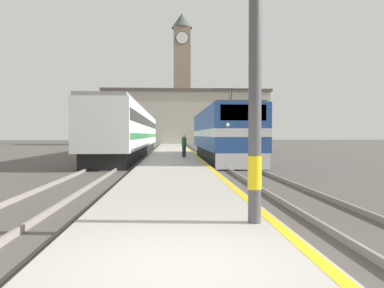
{
  "coord_description": "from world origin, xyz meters",
  "views": [
    {
      "loc": [
        -0.13,
        -4.48,
        1.83
      ],
      "look_at": [
        1.16,
        18.42,
        1.27
      ],
      "focal_mm": 35.0,
      "sensor_mm": 36.0,
      "label": 1
    }
  ],
  "objects_px": {
    "passenger_train": "(132,132)",
    "clock_tower": "(182,75)",
    "catenary_mast": "(261,4)",
    "locomotive_train": "(221,134)",
    "person_on_platform": "(184,145)"
  },
  "relations": [
    {
      "from": "catenary_mast",
      "to": "locomotive_train",
      "type": "bearing_deg",
      "value": 84.26
    },
    {
      "from": "passenger_train",
      "to": "clock_tower",
      "type": "relative_size",
      "value": 1.08
    },
    {
      "from": "locomotive_train",
      "to": "catenary_mast",
      "type": "distance_m",
      "value": 20.24
    },
    {
      "from": "clock_tower",
      "to": "catenary_mast",
      "type": "bearing_deg",
      "value": -90.62
    },
    {
      "from": "locomotive_train",
      "to": "clock_tower",
      "type": "bearing_deg",
      "value": 91.21
    },
    {
      "from": "passenger_train",
      "to": "person_on_platform",
      "type": "height_order",
      "value": "passenger_train"
    },
    {
      "from": "catenary_mast",
      "to": "clock_tower",
      "type": "relative_size",
      "value": 0.27
    },
    {
      "from": "person_on_platform",
      "to": "locomotive_train",
      "type": "bearing_deg",
      "value": 9.52
    },
    {
      "from": "passenger_train",
      "to": "person_on_platform",
      "type": "bearing_deg",
      "value": -59.84
    },
    {
      "from": "catenary_mast",
      "to": "person_on_platform",
      "type": "relative_size",
      "value": 4.85
    },
    {
      "from": "passenger_train",
      "to": "locomotive_train",
      "type": "bearing_deg",
      "value": -45.03
    },
    {
      "from": "locomotive_train",
      "to": "person_on_platform",
      "type": "bearing_deg",
      "value": -170.48
    },
    {
      "from": "locomotive_train",
      "to": "clock_tower",
      "type": "xyz_separation_m",
      "value": [
        -1.18,
        56.27,
        13.22
      ]
    },
    {
      "from": "locomotive_train",
      "to": "clock_tower",
      "type": "relative_size",
      "value": 0.57
    },
    {
      "from": "catenary_mast",
      "to": "passenger_train",
      "type": "bearing_deg",
      "value": 100.59
    }
  ]
}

